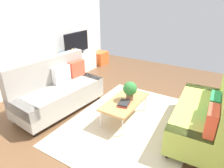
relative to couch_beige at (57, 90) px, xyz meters
The scene contains 16 objects.
ground_plane 1.50m from the couch_beige, 74.55° to the right, with size 7.68×7.68×0.00m, color brown.
wall_far 1.78m from the couch_beige, 74.89° to the left, with size 6.40×0.12×2.90m, color white.
area_rug 1.71m from the couch_beige, 78.62° to the right, with size 2.90×2.20×0.01m, color beige.
couch_beige is the anchor object (origin of this frame).
couch_green 2.92m from the couch_beige, 76.88° to the right, with size 1.94×0.94×1.10m.
coffee_table 1.47m from the couch_beige, 75.17° to the right, with size 1.10×0.56×0.42m.
tv_console 2.19m from the couch_beige, 29.47° to the left, with size 1.40×0.44×0.64m, color silver.
tv 2.24m from the couch_beige, 29.01° to the left, with size 1.00×0.20×0.64m.
storage_trunk 3.17m from the couch_beige, 18.00° to the left, with size 0.52×0.40×0.44m, color orange.
potted_plant 1.56m from the couch_beige, 72.98° to the right, with size 0.27×0.27×0.38m.
table_book_0 1.50m from the couch_beige, 81.55° to the right, with size 0.24×0.18×0.03m, color red.
table_book_1 1.50m from the couch_beige, 81.55° to the right, with size 0.24×0.18×0.03m, color #262626.
vase_0 1.76m from the couch_beige, 40.38° to the left, with size 0.11×0.11×0.18m, color #4C72B2.
vase_1 1.89m from the couch_beige, 37.00° to the left, with size 0.11×0.11×0.17m, color #33B29E.
bottle_0 1.98m from the couch_beige, 31.89° to the left, with size 0.06×0.06×0.21m, color gold.
bottle_1 2.07m from the couch_beige, 30.33° to the left, with size 0.05×0.05×0.21m, color #3359B2.
Camera 1 is at (-3.00, -1.58, 2.28)m, focal length 31.79 mm.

